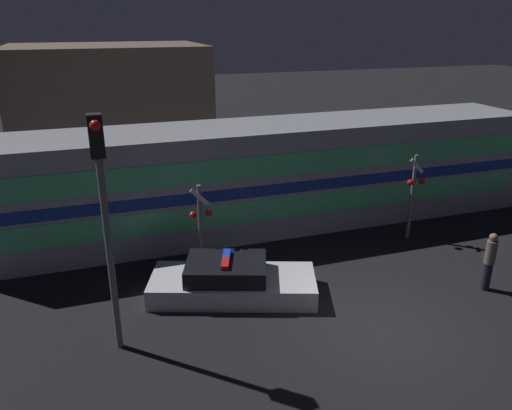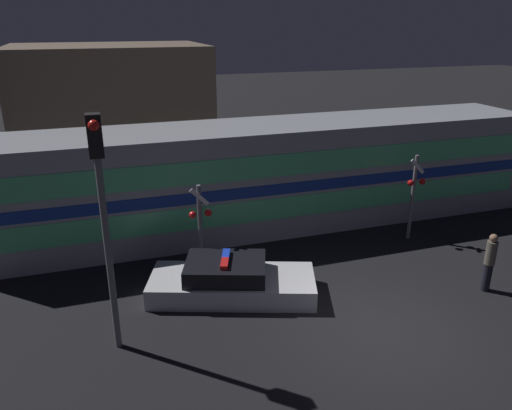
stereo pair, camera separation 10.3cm
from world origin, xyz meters
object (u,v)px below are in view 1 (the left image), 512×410
(police_car, at_px, (231,281))
(crossing_signal_near, at_px, (413,192))
(traffic_light_corner, at_px, (104,205))
(pedestrian, at_px, (489,261))
(train, at_px, (274,175))

(police_car, xyz_separation_m, crossing_signal_near, (7.02, 1.72, 1.29))
(crossing_signal_near, xyz_separation_m, traffic_light_corner, (-10.20, -3.14, 1.89))
(crossing_signal_near, relative_size, traffic_light_corner, 0.55)
(pedestrian, height_order, traffic_light_corner, traffic_light_corner)
(train, distance_m, crossing_signal_near, 4.96)
(pedestrian, bearing_deg, crossing_signal_near, 89.56)
(train, height_order, police_car, train)
(pedestrian, height_order, crossing_signal_near, crossing_signal_near)
(police_car, relative_size, traffic_light_corner, 0.89)
(crossing_signal_near, distance_m, traffic_light_corner, 10.84)
(police_car, bearing_deg, crossing_signal_near, 33.23)
(police_car, bearing_deg, pedestrian, 3.15)
(pedestrian, relative_size, traffic_light_corner, 0.32)
(traffic_light_corner, bearing_deg, train, 44.29)
(police_car, bearing_deg, train, 76.49)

